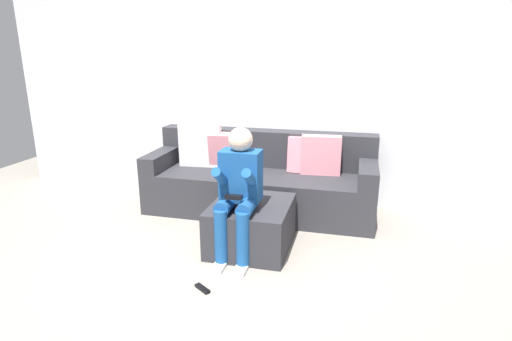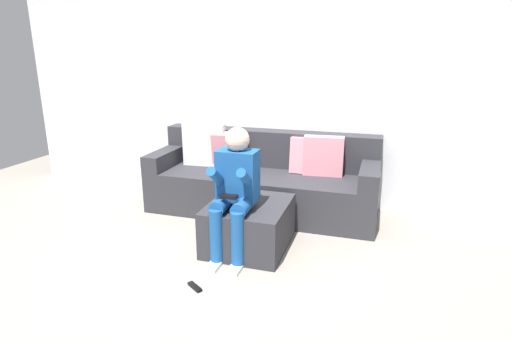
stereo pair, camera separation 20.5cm
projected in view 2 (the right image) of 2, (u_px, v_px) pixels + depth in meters
The scene contains 6 objects.
ground_plane at pixel (194, 278), 3.25m from camera, with size 8.22×8.22×0.00m, color gray.
wall_back at pixel (264, 94), 4.73m from camera, with size 6.32×0.10×2.47m, color silver.
couch_sectional at pixel (263, 180), 4.57m from camera, with size 2.46×0.86×0.92m.
ottoman at pixel (249, 225), 3.72m from camera, with size 0.69×0.76×0.42m, color #2D2D33.
person_seated at pixel (235, 187), 3.46m from camera, with size 0.34×0.56×1.12m.
remote_near_ottoman at pixel (195, 287), 3.11m from camera, with size 0.15×0.04×0.02m, color black.
Camera 2 is at (1.32, -2.61, 1.73)m, focal length 28.95 mm.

